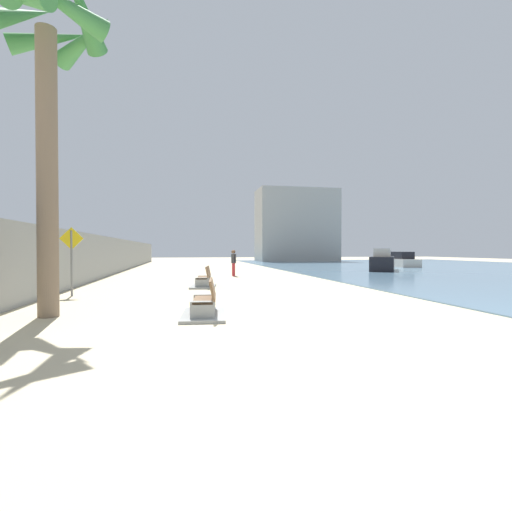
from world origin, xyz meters
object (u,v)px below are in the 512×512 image
bench_near (205,308)px  bench_far (204,282)px  boat_far_left (382,262)px  pedestrian_sign (72,253)px  person_walking (234,261)px  boat_outer (398,261)px  person_standing (233,261)px  palm_tree (46,61)px

bench_near → bench_far: size_ratio=0.98×
bench_near → boat_far_left: size_ratio=0.40×
bench_near → pedestrian_sign: pedestrian_sign is taller
person_walking → bench_near: bearing=-100.5°
bench_near → boat_far_left: (15.65, 18.47, 0.52)m
bench_near → boat_outer: size_ratio=0.33×
person_walking → person_standing: 0.75m
person_walking → boat_far_left: 13.55m
boat_outer → boat_far_left: size_ratio=1.23×
person_walking → pedestrian_sign: bearing=-128.6°
palm_tree → bench_near: 7.54m
person_walking → boat_far_left: boat_far_left is taller
bench_near → person_walking: bearing=79.5°
bench_far → person_standing: (2.36, 7.57, 0.78)m
person_walking → boat_outer: 21.56m
bench_near → boat_far_left: boat_far_left is taller
person_walking → boat_outer: person_walking is taller
bench_far → boat_outer: 27.39m
palm_tree → bench_far: palm_tree is taller
person_walking → pedestrian_sign: 11.85m
bench_near → bench_far: same height
person_walking → bench_far: bearing=-108.7°
palm_tree → boat_outer: size_ratio=1.32×
person_standing → pedestrian_sign: size_ratio=0.67×
boat_far_left → pedestrian_sign: size_ratio=2.09×
bench_near → person_standing: 15.55m
person_standing → boat_far_left: (12.92, 3.18, -0.26)m
bench_far → pedestrian_sign: size_ratio=0.86×
person_standing → person_walking: bearing=-93.8°
bench_far → bench_near: bearing=-92.8°
person_walking → boat_outer: size_ratio=0.26×
boat_outer → person_walking: bearing=-149.9°
boat_outer → bench_near: bearing=-130.1°
bench_near → person_standing: (2.73, 15.29, 0.78)m
bench_far → boat_far_left: bearing=35.1°
person_standing → boat_outer: bearing=28.4°
boat_far_left → bench_far: bearing=-144.9°
palm_tree → pedestrian_sign: 6.81m
boat_outer → boat_far_left: (-5.69, -6.87, 0.15)m
boat_far_left → pedestrian_sign: pedestrian_sign is taller
palm_tree → boat_far_left: palm_tree is taller
bench_near → person_walking: 14.81m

